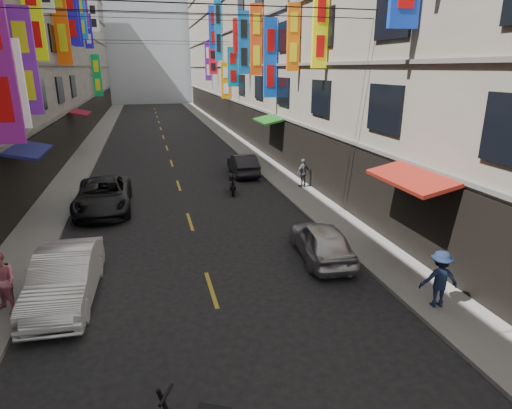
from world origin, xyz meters
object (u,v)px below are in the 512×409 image
scooter_far_right (232,184)px  car_left_far (103,195)px  pedestrian_lfar (1,282)px  car_left_mid (65,277)px  pedestrian_rfar (303,173)px  car_right_mid (322,241)px  car_right_far (243,165)px  pedestrian_rnear (439,279)px

scooter_far_right → car_left_far: car_left_far is taller
pedestrian_lfar → scooter_far_right: bearing=89.3°
car_left_mid → pedestrian_rfar: size_ratio=2.87×
car_right_mid → pedestrian_lfar: size_ratio=2.15×
car_right_far → pedestrian_rnear: (1.70, -16.12, 0.27)m
scooter_far_right → car_right_mid: bearing=107.6°
scooter_far_right → pedestrian_lfar: (-8.02, -9.98, 0.54)m
car_left_far → scooter_far_right: bearing=12.2°
pedestrian_lfar → car_left_mid: bearing=55.5°
pedestrian_lfar → pedestrian_rnear: 11.37m
car_right_mid → pedestrian_rfar: bearing=-100.8°
scooter_far_right → car_right_mid: 8.78m
car_right_far → pedestrian_rnear: pedestrian_rnear is taller
scooter_far_right → pedestrian_lfar: bearing=60.0°
car_right_far → pedestrian_lfar: size_ratio=2.23×
car_left_far → pedestrian_rfar: 10.11m
pedestrian_rnear → scooter_far_right: bearing=-63.9°
pedestrian_rnear → pedestrian_rfar: (0.73, 12.25, -0.03)m
car_left_mid → car_right_mid: bearing=8.5°
scooter_far_right → pedestrian_lfar: size_ratio=1.04×
car_left_far → pedestrian_lfar: bearing=-102.4°
car_right_mid → scooter_far_right: bearing=-75.7°
car_left_mid → car_right_far: (7.97, 13.19, -0.08)m
car_left_mid → car_left_far: 8.12m
car_right_far → pedestrian_rnear: 16.21m
scooter_far_right → car_right_mid: car_right_mid is taller
scooter_far_right → car_right_far: bearing=-101.9°
car_right_far → car_right_mid: bearing=91.1°
car_left_mid → car_right_far: bearing=61.2°
pedestrian_lfar → car_right_far: bearing=93.5°
scooter_far_right → pedestrian_rfar: pedestrian_rfar is taller
car_left_far → pedestrian_rfar: (10.04, 1.21, 0.17)m
car_right_mid → car_right_far: bearing=-84.7°
car_left_far → pedestrian_lfar: size_ratio=2.96×
car_left_mid → car_right_far: car_left_mid is taller
car_right_far → car_left_far: bearing=35.0°
car_left_mid → car_right_mid: 7.97m
car_right_far → pedestrian_rfar: 4.57m
car_left_mid → pedestrian_rfar: (10.40, 9.32, 0.16)m
car_right_mid → car_left_mid: bearing=11.6°
scooter_far_right → pedestrian_rnear: size_ratio=1.14×
car_right_mid → car_right_far: size_ratio=0.97×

